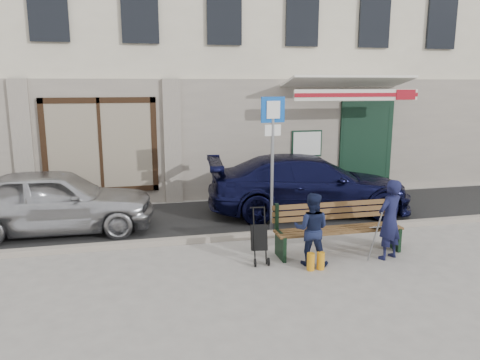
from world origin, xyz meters
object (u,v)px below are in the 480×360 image
object	(u,v)px
car_navy	(309,185)
man	(390,220)
bench	(336,229)
car_silver	(55,201)
woman	(311,229)
parking_sign	(273,142)
stroller	(259,239)

from	to	relation	value
car_navy	man	distance (m)	3.16
bench	man	size ratio (longest dim) A/B	1.66
car_silver	woman	world-z (taller)	car_silver
car_navy	parking_sign	distance (m)	2.07
stroller	car_silver	bearing A→B (deg)	152.30
car_silver	woman	distance (m)	5.39
car_silver	stroller	world-z (taller)	car_silver
car_silver	stroller	xyz separation A→B (m)	(3.71, -2.60, -0.26)
car_navy	stroller	world-z (taller)	car_navy
man	bench	bearing A→B (deg)	-52.98
woman	stroller	size ratio (longest dim) A/B	1.31
parking_sign	woman	xyz separation A→B (m)	(0.10, -1.99, -1.27)
car_silver	bench	bearing A→B (deg)	-113.46
car_silver	man	distance (m)	6.69
woman	stroller	distance (m)	0.92
man	car_navy	bearing A→B (deg)	-107.47
car_navy	stroller	bearing A→B (deg)	151.33
car_navy	woman	world-z (taller)	car_navy
car_navy	car_silver	bearing A→B (deg)	99.18
car_navy	bench	distance (m)	2.74
parking_sign	woman	distance (m)	2.36
parking_sign	man	xyz separation A→B (m)	(1.55, -2.05, -1.19)
bench	stroller	world-z (taller)	bench
parking_sign	bench	distance (m)	2.27
car_silver	woman	xyz separation A→B (m)	(4.56, -2.88, -0.05)
bench	man	bearing A→B (deg)	-30.43
bench	woman	bearing A→B (deg)	-147.79
bench	woman	size ratio (longest dim) A/B	1.89
car_silver	bench	distance (m)	5.77
car_silver	man	bearing A→B (deg)	-114.16
parking_sign	man	distance (m)	2.83
bench	woman	distance (m)	0.79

